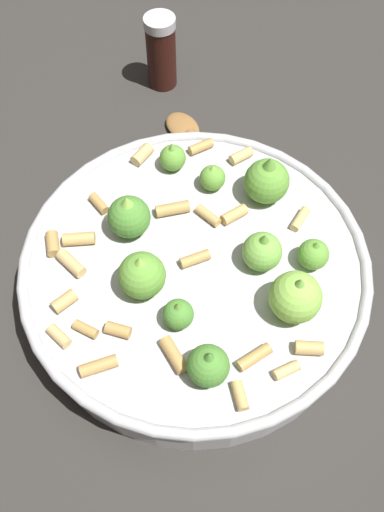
% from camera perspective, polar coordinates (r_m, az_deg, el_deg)
% --- Properties ---
extents(ground_plane, '(2.40, 2.40, 0.00)m').
position_cam_1_polar(ground_plane, '(0.57, -0.00, -3.29)').
color(ground_plane, '#2D2B28').
extents(cooking_pan, '(0.34, 0.34, 0.11)m').
position_cam_1_polar(cooking_pan, '(0.54, 0.17, -1.54)').
color(cooking_pan, '#B7B7BC').
rests_on(cooking_pan, ground).
extents(pepper_shaker, '(0.04, 0.04, 0.10)m').
position_cam_1_polar(pepper_shaker, '(0.74, -3.41, 20.13)').
color(pepper_shaker, '#33140F').
rests_on(pepper_shaker, ground).
extents(wooden_spoon, '(0.21, 0.15, 0.02)m').
position_cam_1_polar(wooden_spoon, '(0.66, 2.36, 9.27)').
color(wooden_spoon, olive).
rests_on(wooden_spoon, ground).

